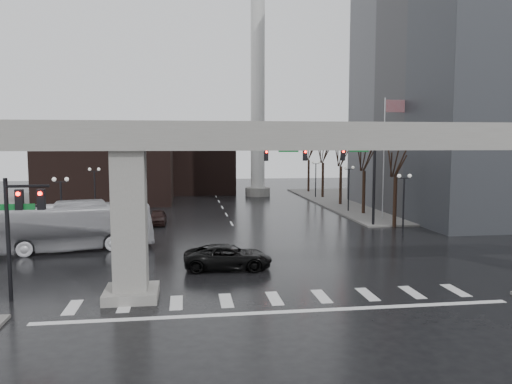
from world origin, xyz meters
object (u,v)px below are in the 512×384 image
(signal_mast_arm, at_px, (334,163))
(pickup_truck, at_px, (228,257))
(far_car, at_px, (158,217))
(city_bus, at_px, (63,227))

(signal_mast_arm, height_order, pickup_truck, signal_mast_arm)
(far_car, bearing_deg, city_bus, -119.45)
(pickup_truck, bearing_deg, signal_mast_arm, -34.22)
(city_bus, height_order, far_car, city_bus)
(city_bus, bearing_deg, far_car, -41.16)
(signal_mast_arm, distance_m, city_bus, 23.38)
(signal_mast_arm, relative_size, city_bus, 0.97)
(signal_mast_arm, relative_size, far_car, 3.09)
(city_bus, bearing_deg, pickup_truck, -132.63)
(pickup_truck, distance_m, city_bus, 13.11)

